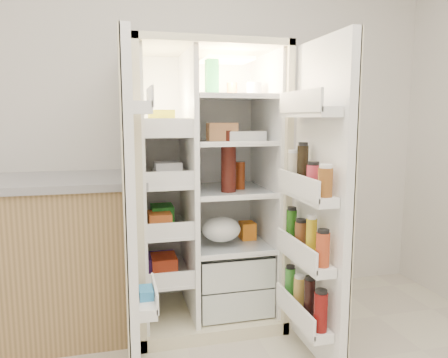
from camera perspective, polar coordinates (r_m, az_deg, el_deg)
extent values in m
cube|color=silver|center=(3.09, -7.52, 8.13)|extent=(4.00, 0.02, 2.70)
cube|color=beige|center=(3.09, -3.75, -0.20)|extent=(0.92, 0.04, 1.80)
cube|color=beige|center=(2.71, -11.66, -1.54)|extent=(0.04, 0.70, 1.80)
cube|color=beige|center=(2.88, 6.08, -0.83)|extent=(0.04, 0.70, 1.80)
cube|color=beige|center=(2.76, -2.63, 17.14)|extent=(0.92, 0.70, 0.04)
cube|color=beige|center=(3.03, -2.40, -17.45)|extent=(0.92, 0.70, 0.08)
cube|color=white|center=(3.05, -3.65, 0.09)|extent=(0.84, 0.02, 1.68)
cube|color=white|center=(2.71, -11.04, -1.10)|extent=(0.02, 0.62, 1.68)
cube|color=white|center=(2.87, 5.52, -0.46)|extent=(0.02, 0.62, 1.68)
cube|color=white|center=(2.74, -4.77, -0.86)|extent=(0.03, 0.62, 1.68)
cube|color=silver|center=(2.98, 0.68, -14.80)|extent=(0.47, 0.52, 0.19)
cube|color=silver|center=(2.91, 0.68, -11.18)|extent=(0.47, 0.52, 0.19)
cube|color=#FFD18C|center=(2.83, 0.35, 15.69)|extent=(0.30, 0.30, 0.02)
cube|color=white|center=(2.87, -7.75, -12.29)|extent=(0.28, 0.58, 0.02)
cube|color=white|center=(2.78, -7.88, -6.49)|extent=(0.28, 0.58, 0.02)
cube|color=white|center=(2.72, -8.00, -0.36)|extent=(0.28, 0.58, 0.02)
cube|color=white|center=(2.69, -8.13, 5.97)|extent=(0.28, 0.58, 0.02)
cube|color=silver|center=(2.89, 0.58, -8.52)|extent=(0.49, 0.58, 0.01)
cube|color=silver|center=(2.80, 0.60, -1.46)|extent=(0.49, 0.58, 0.01)
cube|color=silver|center=(2.77, 0.61, 5.08)|extent=(0.49, 0.58, 0.02)
cube|color=silver|center=(2.77, 0.61, 10.89)|extent=(0.49, 0.58, 0.02)
cube|color=red|center=(2.85, -7.78, -11.16)|extent=(0.16, 0.20, 0.10)
cube|color=green|center=(2.76, -7.90, -5.08)|extent=(0.14, 0.18, 0.12)
cube|color=silver|center=(2.71, -8.02, 0.58)|extent=(0.20, 0.22, 0.07)
cube|color=yellow|center=(2.69, -8.16, 7.68)|extent=(0.15, 0.16, 0.14)
cube|color=#6938AA|center=(2.85, -7.78, -11.26)|extent=(0.18, 0.20, 0.09)
cube|color=orange|center=(2.76, -7.90, -5.29)|extent=(0.14, 0.18, 0.10)
cube|color=silver|center=(2.71, -8.03, 1.11)|extent=(0.16, 0.16, 0.12)
sphere|color=orange|center=(2.91, -1.39, -16.72)|extent=(0.07, 0.07, 0.07)
sphere|color=orange|center=(2.96, 0.20, -16.23)|extent=(0.07, 0.07, 0.07)
sphere|color=orange|center=(2.95, 2.36, -16.33)|extent=(0.07, 0.07, 0.07)
sphere|color=orange|center=(3.04, -1.04, -15.55)|extent=(0.07, 0.07, 0.07)
ellipsoid|color=#366822|center=(2.92, 0.58, -10.77)|extent=(0.26, 0.24, 0.11)
cylinder|color=#3D120D|center=(2.67, 0.61, 1.42)|extent=(0.10, 0.10, 0.30)
cylinder|color=maroon|center=(2.78, 2.18, 0.49)|extent=(0.06, 0.06, 0.18)
cube|color=green|center=(2.69, -1.66, 13.46)|extent=(0.07, 0.07, 0.22)
cylinder|color=white|center=(2.78, 4.08, 11.91)|extent=(0.10, 0.10, 0.09)
cylinder|color=brown|center=(2.80, 1.07, 11.92)|extent=(0.07, 0.07, 0.09)
cube|color=silver|center=(2.71, 3.00, 5.80)|extent=(0.24, 0.10, 0.06)
cube|color=#A87143|center=(2.69, -0.26, 6.36)|extent=(0.18, 0.10, 0.11)
ellipsoid|color=silver|center=(2.76, -0.38, -7.46)|extent=(0.25, 0.23, 0.16)
cube|color=orange|center=(2.93, 3.15, -6.92)|extent=(0.10, 0.12, 0.12)
cube|color=white|center=(2.17, -12.58, -4.01)|extent=(0.05, 0.40, 1.72)
cube|color=beige|center=(2.17, -13.24, -4.03)|extent=(0.01, 0.40, 1.72)
cube|color=white|center=(2.33, -10.39, -16.05)|extent=(0.09, 0.32, 0.06)
cube|color=white|center=(2.13, -11.10, 9.36)|extent=(0.09, 0.32, 0.06)
cube|color=#338CCC|center=(2.32, -10.41, -15.37)|extent=(0.07, 0.12, 0.10)
cube|color=white|center=(2.33, 12.91, -3.17)|extent=(0.05, 0.58, 1.72)
cube|color=beige|center=(2.34, 13.46, -3.14)|extent=(0.01, 0.58, 1.72)
cube|color=white|center=(2.50, 10.59, -17.82)|extent=(0.11, 0.50, 0.05)
cube|color=white|center=(2.37, 10.81, -10.42)|extent=(0.11, 0.50, 0.05)
cube|color=white|center=(2.28, 11.05, -2.07)|extent=(0.11, 0.50, 0.05)
cube|color=white|center=(2.25, 11.36, 8.77)|extent=(0.11, 0.50, 0.05)
cylinder|color=#620C0A|center=(2.29, 12.87, -17.04)|extent=(0.07, 0.07, 0.20)
cylinder|color=black|center=(2.39, 11.41, -15.59)|extent=(0.06, 0.06, 0.22)
cylinder|color=#AC8639|center=(2.50, 10.07, -14.89)|extent=(0.06, 0.06, 0.18)
cylinder|color=#33822B|center=(2.61, 8.88, -13.74)|extent=(0.06, 0.06, 0.19)
cylinder|color=#AC3D1C|center=(2.17, 13.14, -9.24)|extent=(0.07, 0.07, 0.17)
cylinder|color=gold|center=(2.27, 11.65, -7.84)|extent=(0.06, 0.06, 0.21)
cylinder|color=brown|center=(2.39, 10.27, -7.60)|extent=(0.07, 0.07, 0.16)
cylinder|color=#215814|center=(2.50, 9.05, -6.39)|extent=(0.06, 0.06, 0.20)
cylinder|color=brown|center=(2.09, 13.45, -0.45)|extent=(0.07, 0.07, 0.14)
cylinder|color=#B32E3B|center=(2.21, 11.89, 0.04)|extent=(0.07, 0.07, 0.14)
cylinder|color=black|center=(2.32, 10.52, 1.59)|extent=(0.06, 0.06, 0.23)
cylinder|color=beige|center=(2.44, 9.23, 1.36)|extent=(0.06, 0.06, 0.18)
cube|color=#A17E50|center=(2.93, -24.06, -9.99)|extent=(1.32, 0.68, 0.95)
cube|color=gray|center=(2.82, -24.65, -0.35)|extent=(1.37, 0.73, 0.04)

